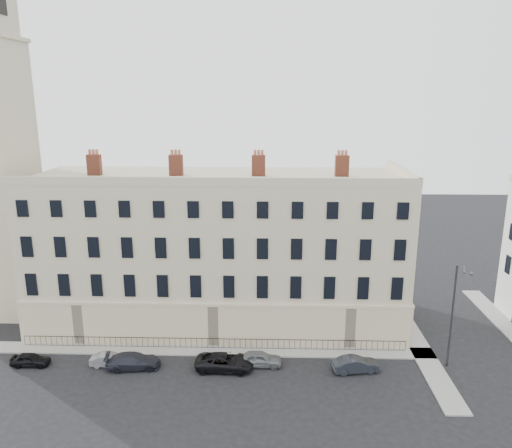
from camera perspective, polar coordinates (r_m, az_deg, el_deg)
The scene contains 13 objects.
ground at distance 42.43m, azimuth 2.68°, elevation -17.67°, with size 160.00×160.00×0.00m, color black.
terrace at distance 50.44m, azimuth -4.24°, elevation -2.92°, with size 36.22×12.22×17.00m.
pavement_terrace at distance 47.59m, azimuth -9.92°, elevation -13.97°, with size 48.00×2.00×0.12m, color gray.
pavement_east_return at distance 51.25m, azimuth 17.58°, elevation -12.29°, with size 2.00×24.00×0.12m, color gray.
pavement_adjacent at distance 56.41m, azimuth 27.01°, elevation -10.70°, with size 2.00×20.00×0.12m, color gray.
railings at distance 47.10m, azimuth -4.94°, elevation -13.43°, with size 35.00×0.04×0.96m.
car_a at distance 48.44m, azimuth -24.37°, elevation -13.93°, with size 1.32×3.29×1.12m, color black.
car_b at distance 46.13m, azimuth -16.34°, elevation -14.67°, with size 1.16×3.32×1.10m, color gray.
car_c at distance 45.21m, azimuth -13.86°, elevation -14.95°, with size 1.87×4.59×1.33m, color #22242E.
car_d at distance 43.85m, azimuth -3.61°, elevation -15.48°, with size 2.28×4.96×1.38m, color black.
car_e at distance 44.33m, azimuth 0.41°, elevation -15.14°, with size 1.55×3.84×1.31m, color slate.
car_f at distance 44.30m, azimuth 11.31°, elevation -15.47°, with size 1.38×3.95×1.30m, color #21242C.
streetlamp at distance 45.27m, azimuth 21.63°, elevation -9.33°, with size 0.85×1.90×9.16m.
Camera 1 is at (-0.83, -35.88, 22.64)m, focal length 35.00 mm.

